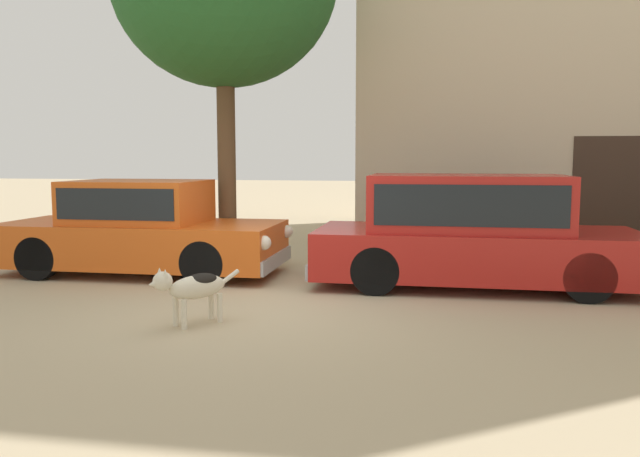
{
  "coord_description": "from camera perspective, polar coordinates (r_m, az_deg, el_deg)",
  "views": [
    {
      "loc": [
        2.08,
        -7.32,
        1.75
      ],
      "look_at": [
        0.68,
        0.2,
        0.9
      ],
      "focal_mm": 35.96,
      "sensor_mm": 36.0,
      "label": 1
    }
  ],
  "objects": [
    {
      "name": "stray_dog_spotted",
      "position": [
        6.84,
        -11.24,
        -5.06
      ],
      "size": [
        0.73,
        0.91,
        0.64
      ],
      "rotation": [
        0.0,
        0.0,
        4.06
      ],
      "color": "beige",
      "rests_on": "ground_plane"
    },
    {
      "name": "parked_sedan_second",
      "position": [
        8.91,
        13.32,
        -0.02
      ],
      "size": [
        4.45,
        1.81,
        1.52
      ],
      "rotation": [
        0.0,
        0.0,
        0.01
      ],
      "color": "#AD1E19",
      "rests_on": "ground_plane"
    },
    {
      "name": "parked_sedan_nearest",
      "position": [
        10.02,
        -15.64,
        0.06
      ],
      "size": [
        4.31,
        1.74,
        1.41
      ],
      "rotation": [
        0.0,
        0.0,
        0.01
      ],
      "color": "#D15619",
      "rests_on": "ground_plane"
    },
    {
      "name": "ground_plane",
      "position": [
        7.81,
        -5.23,
        -6.64
      ],
      "size": [
        80.0,
        80.0,
        0.0
      ],
      "primitive_type": "plane",
      "color": "tan"
    }
  ]
}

